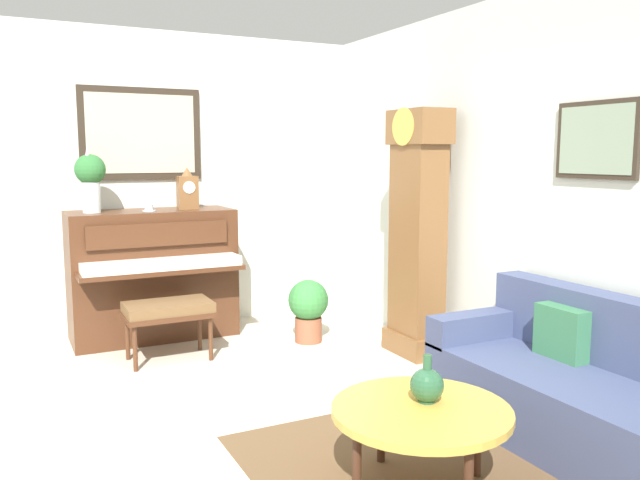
{
  "coord_description": "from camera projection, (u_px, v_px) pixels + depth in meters",
  "views": [
    {
      "loc": [
        3.56,
        -0.98,
        1.66
      ],
      "look_at": [
        -0.4,
        1.0,
        1.07
      ],
      "focal_mm": 36.03,
      "sensor_mm": 36.0,
      "label": 1
    }
  ],
  "objects": [
    {
      "name": "flower_vase",
      "position": [
        90.0,
        176.0,
        5.47
      ],
      "size": [
        0.26,
        0.26,
        0.58
      ],
      "color": "silver",
      "rests_on": "piano"
    },
    {
      "name": "wall_back",
      "position": [
        516.0,
        190.0,
        4.68
      ],
      "size": [
        5.3,
        0.13,
        2.8
      ],
      "color": "silver",
      "rests_on": "ground_plane"
    },
    {
      "name": "teacup",
      "position": [
        149.0,
        209.0,
        5.63
      ],
      "size": [
        0.12,
        0.12,
        0.06
      ],
      "color": "#ADC6D6",
      "rests_on": "piano"
    },
    {
      "name": "ground_plane",
      "position": [
        200.0,
        444.0,
        3.82
      ],
      "size": [
        6.4,
        6.0,
        0.1
      ],
      "primitive_type": "cube",
      "color": "beige"
    },
    {
      "name": "mantel_clock",
      "position": [
        187.0,
        190.0,
        5.86
      ],
      "size": [
        0.13,
        0.18,
        0.38
      ],
      "color": "brown",
      "rests_on": "piano"
    },
    {
      "name": "potted_plant",
      "position": [
        308.0,
        306.0,
        5.69
      ],
      "size": [
        0.36,
        0.36,
        0.56
      ],
      "color": "#935138",
      "rests_on": "ground_plane"
    },
    {
      "name": "coffee_table",
      "position": [
        421.0,
        413.0,
        3.12
      ],
      "size": [
        0.88,
        0.88,
        0.44
      ],
      "color": "gold",
      "rests_on": "ground_plane"
    },
    {
      "name": "grandfather_clock",
      "position": [
        417.0,
        240.0,
        5.28
      ],
      "size": [
        0.52,
        0.34,
        2.03
      ],
      "color": "brown",
      "rests_on": "ground_plane"
    },
    {
      "name": "piano_bench",
      "position": [
        168.0,
        311.0,
        5.17
      ],
      "size": [
        0.42,
        0.7,
        0.48
      ],
      "color": "#4C2B19",
      "rests_on": "ground_plane"
    },
    {
      "name": "green_jug",
      "position": [
        427.0,
        385.0,
        3.18
      ],
      "size": [
        0.17,
        0.17,
        0.24
      ],
      "color": "#234C33",
      "rests_on": "coffee_table"
    },
    {
      "name": "piano",
      "position": [
        153.0,
        273.0,
        5.81
      ],
      "size": [
        0.87,
        1.44,
        1.16
      ],
      "color": "#4C2B19",
      "rests_on": "ground_plane"
    },
    {
      "name": "wall_left",
      "position": [
        117.0,
        182.0,
        5.93
      ],
      "size": [
        0.13,
        4.9,
        2.8
      ],
      "color": "silver",
      "rests_on": "ground_plane"
    },
    {
      "name": "couch",
      "position": [
        589.0,
        393.0,
        3.66
      ],
      "size": [
        1.9,
        0.8,
        0.84
      ],
      "color": "#424C70",
      "rests_on": "ground_plane"
    }
  ]
}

